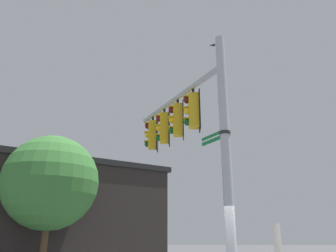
{
  "coord_description": "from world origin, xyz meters",
  "views": [
    {
      "loc": [
        -7.71,
        1.1,
        1.97
      ],
      "look_at": [
        2.64,
        1.53,
        5.34
      ],
      "focal_mm": 34.28,
      "sensor_mm": 36.0,
      "label": 1
    }
  ],
  "objects_px": {
    "traffic_light_mid_outer": "(164,128)",
    "traffic_light_mid_inner": "(177,120)",
    "traffic_light_arm_end": "(152,135)",
    "bird_flying": "(214,45)",
    "street_name_sign": "(218,136)",
    "traffic_light_nearest_pole": "(193,111)"
  },
  "relations": [
    {
      "from": "traffic_light_mid_outer",
      "to": "traffic_light_mid_inner",
      "type": "bearing_deg",
      "value": -149.94
    },
    {
      "from": "traffic_light_arm_end",
      "to": "bird_flying",
      "type": "distance_m",
      "value": 4.54
    },
    {
      "from": "street_name_sign",
      "to": "bird_flying",
      "type": "bearing_deg",
      "value": -7.04
    },
    {
      "from": "traffic_light_nearest_pole",
      "to": "traffic_light_mid_inner",
      "type": "distance_m",
      "value": 0.96
    },
    {
      "from": "traffic_light_nearest_pole",
      "to": "bird_flying",
      "type": "distance_m",
      "value": 4.7
    },
    {
      "from": "traffic_light_arm_end",
      "to": "bird_flying",
      "type": "xyz_separation_m",
      "value": [
        0.07,
        -2.46,
        3.81
      ]
    },
    {
      "from": "traffic_light_nearest_pole",
      "to": "traffic_light_mid_inner",
      "type": "height_order",
      "value": "same"
    },
    {
      "from": "traffic_light_mid_outer",
      "to": "traffic_light_arm_end",
      "type": "bearing_deg",
      "value": 30.06
    },
    {
      "from": "traffic_light_mid_outer",
      "to": "traffic_light_arm_end",
      "type": "xyz_separation_m",
      "value": [
        0.83,
        0.48,
        0.0
      ]
    },
    {
      "from": "traffic_light_arm_end",
      "to": "bird_flying",
      "type": "bearing_deg",
      "value": -88.38
    },
    {
      "from": "street_name_sign",
      "to": "bird_flying",
      "type": "relative_size",
      "value": 3.56
    },
    {
      "from": "traffic_light_mid_outer",
      "to": "bird_flying",
      "type": "distance_m",
      "value": 4.39
    },
    {
      "from": "traffic_light_mid_outer",
      "to": "traffic_light_nearest_pole",
      "type": "bearing_deg",
      "value": -149.94
    },
    {
      "from": "street_name_sign",
      "to": "traffic_light_arm_end",
      "type": "bearing_deg",
      "value": 30.32
    },
    {
      "from": "traffic_light_arm_end",
      "to": "bird_flying",
      "type": "relative_size",
      "value": 4.57
    },
    {
      "from": "traffic_light_arm_end",
      "to": "bird_flying",
      "type": "height_order",
      "value": "bird_flying"
    },
    {
      "from": "traffic_light_mid_inner",
      "to": "traffic_light_mid_outer",
      "type": "xyz_separation_m",
      "value": [
        0.83,
        0.48,
        0.0
      ]
    },
    {
      "from": "traffic_light_nearest_pole",
      "to": "street_name_sign",
      "type": "xyz_separation_m",
      "value": [
        -0.98,
        -0.59,
        -1.07
      ]
    },
    {
      "from": "traffic_light_arm_end",
      "to": "street_name_sign",
      "type": "height_order",
      "value": "traffic_light_arm_end"
    },
    {
      "from": "traffic_light_mid_outer",
      "to": "street_name_sign",
      "type": "xyz_separation_m",
      "value": [
        -2.63,
        -1.54,
        -1.07
      ]
    },
    {
      "from": "traffic_light_nearest_pole",
      "to": "bird_flying",
      "type": "xyz_separation_m",
      "value": [
        2.55,
        -1.02,
        3.81
      ]
    },
    {
      "from": "traffic_light_mid_inner",
      "to": "traffic_light_arm_end",
      "type": "relative_size",
      "value": 1.0
    }
  ]
}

